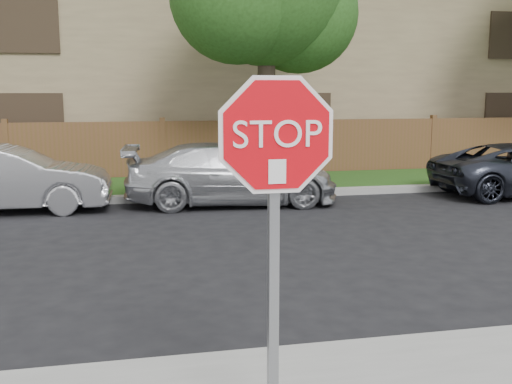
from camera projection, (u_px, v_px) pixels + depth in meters
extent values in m
plane|color=black|center=(236.00, 360.00, 5.43)|extent=(90.00, 90.00, 0.00)
cube|color=gray|center=(172.00, 197.00, 13.28)|extent=(70.00, 0.30, 0.15)
cube|color=#1E4714|center=(167.00, 187.00, 14.88)|extent=(70.00, 3.00, 0.12)
cube|color=brown|center=(163.00, 151.00, 16.30)|extent=(70.00, 0.12, 1.60)
cube|color=#877553|center=(152.00, 74.00, 21.33)|extent=(34.00, 8.00, 6.00)
cylinder|color=#382B21|center=(266.00, 109.00, 14.97)|extent=(0.44, 0.44, 3.92)
sphere|color=#224716|center=(299.00, 13.00, 15.05)|extent=(3.00, 3.00, 3.00)
cube|color=gray|center=(273.00, 275.00, 3.84)|extent=(0.07, 0.06, 2.30)
cylinder|color=white|center=(276.00, 135.00, 3.63)|extent=(1.01, 0.02, 1.01)
cylinder|color=red|center=(277.00, 135.00, 3.61)|extent=(0.93, 0.02, 0.93)
cube|color=white|center=(277.00, 172.00, 3.64)|extent=(0.11, 0.00, 0.15)
imported|color=#B3B4B8|center=(6.00, 179.00, 11.97)|extent=(4.10, 1.55, 1.34)
imported|color=#B5B8BD|center=(231.00, 174.00, 12.80)|extent=(4.65, 2.16, 1.31)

